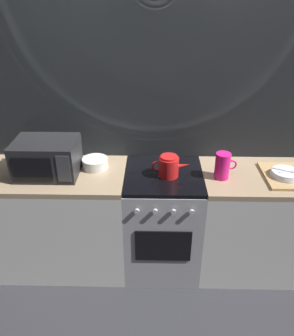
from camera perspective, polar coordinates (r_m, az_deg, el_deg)
The scene contains 10 objects.
ground_plane at distance 3.12m, azimuth 2.44°, elevation -15.47°, with size 8.00×8.00×0.00m, color #2D2D33.
back_wall at distance 2.73m, azimuth 2.86°, elevation 7.87°, with size 3.60×0.05×2.40m.
counter_left at distance 2.94m, azimuth -15.41°, elevation -8.40°, with size 1.20×0.60×0.90m.
stove_unit at distance 2.82m, azimuth 2.63°, elevation -8.96°, with size 0.60×0.63×0.90m.
counter_right at distance 2.99m, azimuth 20.38°, elevation -8.63°, with size 1.20×0.60×0.90m.
microwave at distance 2.62m, azimuth -16.60°, elevation 1.68°, with size 0.46×0.35×0.27m.
kettle at distance 2.51m, azimuth 3.72°, elevation 0.29°, with size 0.28×0.15×0.17m.
mixing_bowl at distance 2.66m, azimuth -8.76°, elevation 0.81°, with size 0.20×0.20×0.08m, color silver.
pitcher at distance 2.53m, azimuth 12.68°, elevation 0.37°, with size 0.16×0.11×0.20m.
dish_pile at distance 2.71m, azimuth 22.31°, elevation -1.07°, with size 0.30×0.40×0.07m.
Camera 1 is at (-0.08, -2.22, 2.19)m, focal length 36.00 mm.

